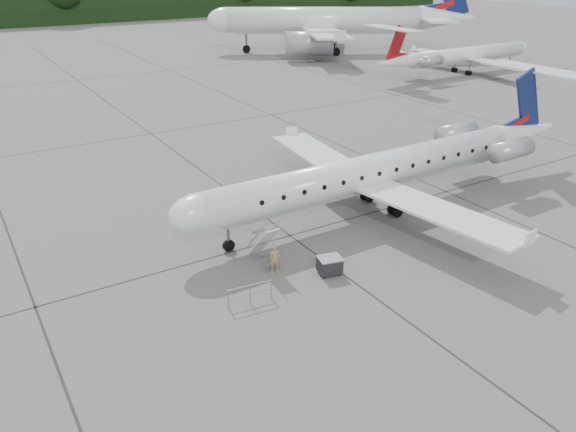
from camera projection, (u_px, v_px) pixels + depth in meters
ground at (403, 259)px, 31.04m from camera, size 320.00×320.00×0.00m
treeline at (20, 9)px, 129.58m from camera, size 260.00×4.00×8.00m
main_regional_jet at (371, 155)px, 35.13m from camera, size 30.36×22.00×7.73m
airstair at (263, 243)px, 30.12m from camera, size 0.87×2.17×2.42m
passenger at (275, 259)px, 29.35m from camera, size 0.69×0.56×1.64m
safety_railing at (250, 294)px, 26.85m from camera, size 2.19×0.33×1.00m
baggage_cart at (330, 265)px, 29.36m from camera, size 1.35×1.18×1.01m
bg_narrowbody at (324, 7)px, 93.23m from camera, size 50.81×46.89×14.85m
bg_regional_right at (470, 47)px, 78.43m from camera, size 27.41×19.75×7.18m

